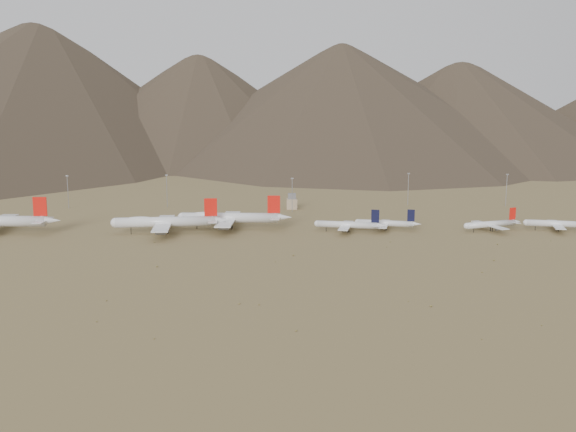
{
  "coord_description": "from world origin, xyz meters",
  "views": [
    {
      "loc": [
        16.25,
        -367.32,
        79.86
      ],
      "look_at": [
        25.03,
        30.0,
        10.29
      ],
      "focal_mm": 40.0,
      "sensor_mm": 36.0,
      "label": 1
    }
  ],
  "objects_px": {
    "widebody_east": "(230,218)",
    "control_tower": "(292,202)",
    "narrowbody_a": "(349,225)",
    "narrowbody_b": "(387,223)",
    "widebody_centre": "(166,222)"
  },
  "relations": [
    {
      "from": "widebody_east",
      "to": "control_tower",
      "type": "xyz_separation_m",
      "value": [
        41.94,
        79.42,
        -2.28
      ]
    },
    {
      "from": "narrowbody_a",
      "to": "control_tower",
      "type": "distance_m",
      "value": 97.89
    },
    {
      "from": "narrowbody_a",
      "to": "narrowbody_b",
      "type": "xyz_separation_m",
      "value": [
        25.08,
        6.68,
        -0.36
      ]
    },
    {
      "from": "narrowbody_b",
      "to": "narrowbody_a",
      "type": "bearing_deg",
      "value": -150.57
    },
    {
      "from": "widebody_east",
      "to": "narrowbody_a",
      "type": "xyz_separation_m",
      "value": [
        75.33,
        -12.6,
        -2.7
      ]
    },
    {
      "from": "widebody_centre",
      "to": "widebody_east",
      "type": "distance_m",
      "value": 41.47
    },
    {
      "from": "narrowbody_a",
      "to": "widebody_centre",
      "type": "bearing_deg",
      "value": -166.32
    },
    {
      "from": "widebody_centre",
      "to": "control_tower",
      "type": "height_order",
      "value": "widebody_centre"
    },
    {
      "from": "widebody_centre",
      "to": "narrowbody_b",
      "type": "xyz_separation_m",
      "value": [
        139.58,
        7.69,
        -2.98
      ]
    },
    {
      "from": "narrowbody_a",
      "to": "control_tower",
      "type": "xyz_separation_m",
      "value": [
        -33.39,
        92.02,
        0.42
      ]
    },
    {
      "from": "narrowbody_a",
      "to": "narrowbody_b",
      "type": "height_order",
      "value": "narrowbody_a"
    },
    {
      "from": "widebody_east",
      "to": "narrowbody_b",
      "type": "bearing_deg",
      "value": -0.09
    },
    {
      "from": "widebody_centre",
      "to": "widebody_east",
      "type": "bearing_deg",
      "value": 14.69
    },
    {
      "from": "widebody_centre",
      "to": "widebody_east",
      "type": "relative_size",
      "value": 0.99
    },
    {
      "from": "widebody_east",
      "to": "narrowbody_b",
      "type": "xyz_separation_m",
      "value": [
        100.4,
        -5.92,
        -3.06
      ]
    }
  ]
}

